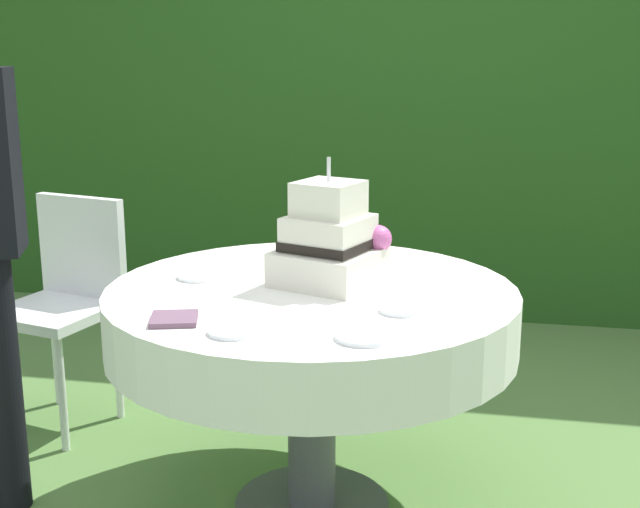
{
  "coord_description": "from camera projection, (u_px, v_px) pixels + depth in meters",
  "views": [
    {
      "loc": [
        0.51,
        -2.42,
        1.45
      ],
      "look_at": [
        0.02,
        0.03,
        0.84
      ],
      "focal_mm": 47.39,
      "sensor_mm": 36.0,
      "label": 1
    }
  ],
  "objects": [
    {
      "name": "serving_plate_left",
      "position": [
        198.0,
        276.0,
        2.67
      ],
      "size": [
        0.13,
        0.13,
        0.01
      ],
      "primitive_type": "cylinder",
      "color": "white",
      "rests_on": "cake_table"
    },
    {
      "name": "serving_plate_far",
      "position": [
        400.0,
        310.0,
        2.33
      ],
      "size": [
        0.11,
        0.11,
        0.01
      ],
      "primitive_type": "cylinder",
      "color": "white",
      "rests_on": "cake_table"
    },
    {
      "name": "cake_table",
      "position": [
        311.0,
        321.0,
        2.59
      ],
      "size": [
        1.26,
        1.26,
        0.74
      ],
      "color": "#4C4C51",
      "rests_on": "ground_plane"
    },
    {
      "name": "napkin_stack",
      "position": [
        174.0,
        319.0,
        2.25
      ],
      "size": [
        0.15,
        0.15,
        0.01
      ],
      "primitive_type": "cube",
      "rotation": [
        0.0,
        0.0,
        0.28
      ],
      "color": "#6B4C60",
      "rests_on": "cake_table"
    },
    {
      "name": "serving_plate_near",
      "position": [
        232.0,
        331.0,
        2.16
      ],
      "size": [
        0.13,
        0.13,
        0.01
      ],
      "primitive_type": "cylinder",
      "color": "white",
      "rests_on": "cake_table"
    },
    {
      "name": "serving_plate_right",
      "position": [
        364.0,
        337.0,
        2.12
      ],
      "size": [
        0.15,
        0.15,
        0.01
      ],
      "primitive_type": "cylinder",
      "color": "white",
      "rests_on": "cake_table"
    },
    {
      "name": "garden_chair",
      "position": [
        67.0,
        289.0,
        3.28
      ],
      "size": [
        0.49,
        0.49,
        0.89
      ],
      "color": "white",
      "rests_on": "ground_plane"
    },
    {
      "name": "ground_plane",
      "position": [
        312.0,
        507.0,
        2.75
      ],
      "size": [
        20.0,
        20.0,
        0.0
      ],
      "primitive_type": "plane",
      "color": "#547A3D"
    },
    {
      "name": "wedding_cake",
      "position": [
        330.0,
        243.0,
        2.59
      ],
      "size": [
        0.37,
        0.36,
        0.39
      ],
      "color": "silver",
      "rests_on": "cake_table"
    },
    {
      "name": "foliage_hedge",
      "position": [
        397.0,
        77.0,
        4.66
      ],
      "size": [
        5.4,
        0.5,
        2.59
      ],
      "primitive_type": "cube",
      "color": "#234C19",
      "rests_on": "ground_plane"
    }
  ]
}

